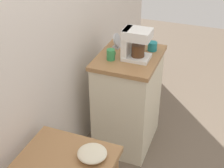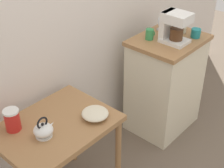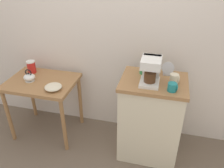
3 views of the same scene
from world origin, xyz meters
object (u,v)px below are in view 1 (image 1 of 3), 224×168
(bowl_stoneware, at_px, (92,153))
(coffee_maker, at_px, (135,43))
(mug_tall_green, at_px, (111,55))
(mug_dark_teal, at_px, (152,46))
(table_clock, at_px, (117,41))
(mug_small_cream, at_px, (137,42))

(bowl_stoneware, height_order, coffee_maker, coffee_maker)
(bowl_stoneware, relative_size, mug_tall_green, 1.98)
(mug_dark_teal, relative_size, table_clock, 0.66)
(bowl_stoneware, bearing_deg, table_clock, 12.84)
(mug_dark_teal, bearing_deg, table_clock, 100.06)
(coffee_maker, distance_m, mug_small_cream, 0.25)
(table_clock, bearing_deg, mug_tall_green, -171.81)
(mug_dark_teal, bearing_deg, coffee_maker, 154.25)
(bowl_stoneware, relative_size, table_clock, 1.37)
(mug_tall_green, height_order, table_clock, table_clock)
(mug_tall_green, bearing_deg, mug_small_cream, -22.51)
(bowl_stoneware, xyz_separation_m, mug_tall_green, (0.92, 0.23, 0.21))
(mug_dark_teal, bearing_deg, bowl_stoneware, 177.80)
(mug_dark_teal, distance_m, table_clock, 0.32)
(bowl_stoneware, relative_size, coffee_maker, 0.70)
(bowl_stoneware, xyz_separation_m, coffee_maker, (1.00, 0.05, 0.30))
(coffee_maker, height_order, mug_dark_teal, coffee_maker)
(mug_tall_green, bearing_deg, coffee_maker, -63.72)
(mug_small_cream, bearing_deg, mug_dark_teal, -95.08)
(mug_tall_green, relative_size, table_clock, 0.69)
(coffee_maker, bearing_deg, mug_small_cream, 11.69)
(mug_tall_green, distance_m, table_clock, 0.24)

